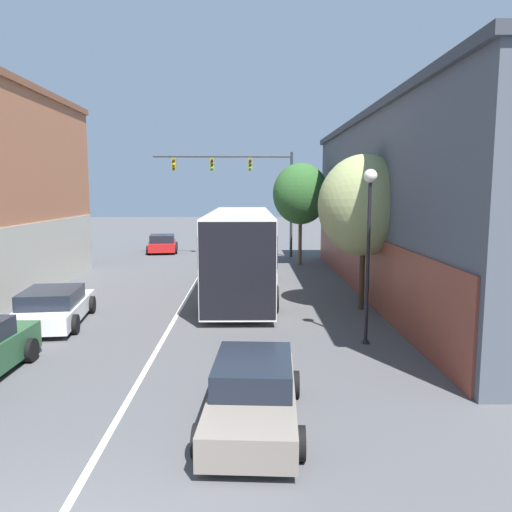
# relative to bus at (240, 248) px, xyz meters

# --- Properties ---
(lane_center_line) EXTENTS (0.14, 44.56, 0.01)m
(lane_center_line) POSITION_rel_bus_xyz_m (-2.26, -0.45, -2.00)
(lane_center_line) COLOR silver
(lane_center_line) RESTS_ON ground_plane
(building_right_storefront) EXTENTS (9.11, 23.49, 7.76)m
(building_right_storefront) POSITION_rel_bus_xyz_m (9.58, -0.13, 1.99)
(building_right_storefront) COLOR #4C515B
(building_right_storefront) RESTS_ON ground_plane
(bus) EXTENTS (2.93, 11.74, 3.58)m
(bus) POSITION_rel_bus_xyz_m (0.00, 0.00, 0.00)
(bus) COLOR silver
(bus) RESTS_ON ground_plane
(hatchback_foreground) EXTENTS (2.10, 4.25, 1.23)m
(hatchback_foreground) POSITION_rel_bus_xyz_m (0.44, -12.47, -1.42)
(hatchback_foreground) COLOR slate
(hatchback_foreground) RESTS_ON ground_plane
(parked_car_left_near) EXTENTS (2.53, 4.61, 1.23)m
(parked_car_left_near) POSITION_rel_bus_xyz_m (-6.27, -5.16, -1.41)
(parked_car_left_near) COLOR silver
(parked_car_left_near) RESTS_ON ground_plane
(parked_car_left_far) EXTENTS (2.55, 4.27, 1.29)m
(parked_car_left_far) POSITION_rel_bus_xyz_m (-5.98, 14.71, -1.39)
(parked_car_left_far) COLOR red
(parked_car_left_far) RESTS_ON ground_plane
(traffic_signal_gantry) EXTENTS (9.28, 0.36, 7.03)m
(traffic_signal_gantry) POSITION_rel_bus_xyz_m (0.20, 11.82, 3.25)
(traffic_signal_gantry) COLOR #333338
(traffic_signal_gantry) RESTS_ON ground_plane
(street_lamp) EXTENTS (0.39, 0.39, 5.12)m
(street_lamp) POSITION_rel_bus_xyz_m (3.83, -7.46, 1.37)
(street_lamp) COLOR black
(street_lamp) RESTS_ON ground_plane
(street_tree_near) EXTENTS (3.43, 3.08, 5.84)m
(street_tree_near) POSITION_rel_bus_xyz_m (4.66, -3.19, 1.95)
(street_tree_near) COLOR #3D2D1E
(street_tree_near) RESTS_ON ground_plane
(street_tree_far) EXTENTS (3.35, 3.01, 6.15)m
(street_tree_far) POSITION_rel_bus_xyz_m (3.50, 8.42, 2.29)
(street_tree_far) COLOR brown
(street_tree_far) RESTS_ON ground_plane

